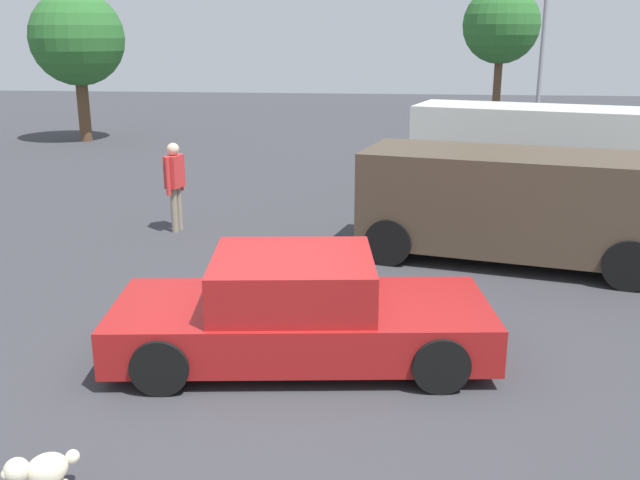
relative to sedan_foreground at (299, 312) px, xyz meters
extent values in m
plane|color=#38383D|center=(-0.20, -0.29, -0.59)|extent=(80.00, 80.00, 0.00)
cube|color=maroon|center=(0.03, 0.00, -0.15)|extent=(4.62, 2.33, 0.55)
cube|color=maroon|center=(-0.07, -0.01, 0.41)|extent=(2.05, 1.87, 0.58)
cube|color=slate|center=(0.80, 0.10, 0.41)|extent=(0.25, 1.52, 0.48)
cube|color=slate|center=(-0.94, -0.12, 0.41)|extent=(0.25, 1.52, 0.48)
cylinder|color=black|center=(1.43, 1.03, -0.27)|extent=(0.66, 0.30, 0.64)
cylinder|color=black|center=(1.64, -0.65, -0.27)|extent=(0.66, 0.30, 0.64)
cylinder|color=black|center=(-1.58, 0.66, -0.27)|extent=(0.66, 0.30, 0.64)
cylinder|color=black|center=(-1.37, -1.03, -0.27)|extent=(0.66, 0.30, 0.64)
ellipsoid|color=beige|center=(-1.74, -2.85, -0.34)|extent=(0.44, 0.43, 0.27)
sphere|color=beige|center=(-1.92, -3.00, -0.26)|extent=(0.22, 0.22, 0.22)
sphere|color=beige|center=(-1.98, -3.05, -0.27)|extent=(0.10, 0.10, 0.10)
cylinder|color=beige|center=(-1.71, -2.72, -0.52)|extent=(0.06, 0.06, 0.13)
sphere|color=beige|center=(-1.58, -2.71, -0.30)|extent=(0.12, 0.12, 0.12)
cube|color=silver|center=(4.18, 9.37, 0.59)|extent=(5.61, 3.40, 1.92)
cylinder|color=black|center=(6.39, 9.73, -0.21)|extent=(0.80, 0.45, 0.76)
cylinder|color=black|center=(5.86, 7.89, -0.21)|extent=(0.80, 0.45, 0.76)
cylinder|color=black|center=(2.49, 10.86, -0.21)|extent=(0.80, 0.45, 0.76)
cylinder|color=black|center=(1.96, 9.01, -0.21)|extent=(0.80, 0.45, 0.76)
cube|color=#4C3D2D|center=(3.04, 4.23, 0.46)|extent=(5.26, 3.03, 1.62)
cube|color=slate|center=(0.67, 4.77, 0.82)|extent=(0.42, 1.64, 0.65)
cylinder|color=black|center=(1.01, 3.74, -0.19)|extent=(0.84, 0.42, 0.80)
cylinder|color=black|center=(1.43, 5.56, -0.19)|extent=(0.84, 0.42, 0.80)
cylinder|color=black|center=(4.65, 2.90, -0.19)|extent=(0.84, 0.42, 0.80)
cylinder|color=black|center=(5.07, 4.72, -0.19)|extent=(0.84, 0.42, 0.80)
cylinder|color=gray|center=(-3.22, 5.32, -0.14)|extent=(0.13, 0.13, 0.89)
cylinder|color=gray|center=(-3.18, 5.48, -0.14)|extent=(0.13, 0.13, 0.89)
cube|color=red|center=(-3.20, 5.40, 0.61)|extent=(0.33, 0.44, 0.63)
cylinder|color=red|center=(-3.26, 5.16, 0.56)|extent=(0.09, 0.09, 0.74)
cylinder|color=red|center=(-3.14, 5.63, 0.56)|extent=(0.09, 0.09, 0.74)
sphere|color=beige|center=(-3.20, 5.40, 1.05)|extent=(0.24, 0.24, 0.24)
cylinder|color=gray|center=(5.75, 16.95, 2.25)|extent=(0.14, 0.14, 5.67)
cylinder|color=brown|center=(-10.28, 17.05, 0.61)|extent=(0.42, 0.42, 2.40)
sphere|color=#2D6B2D|center=(-10.28, 17.05, 3.05)|extent=(3.30, 3.30, 3.30)
cylinder|color=brown|center=(5.43, 24.97, 0.87)|extent=(0.35, 0.35, 2.92)
sphere|color=#2D6B2D|center=(5.43, 24.97, 3.59)|extent=(3.34, 3.34, 3.34)
camera|label=1|loc=(1.10, -7.69, 3.17)|focal=39.48mm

